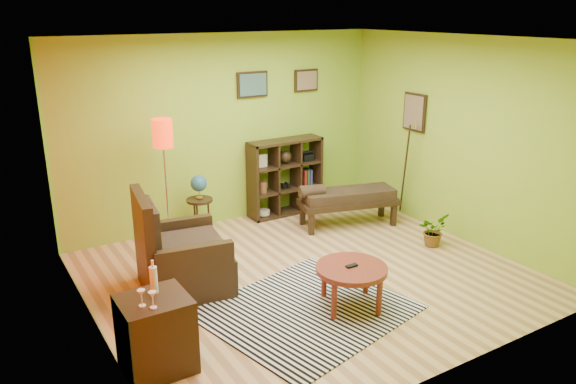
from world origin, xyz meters
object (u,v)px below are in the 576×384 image
coffee_table (351,272)px  potted_plant (433,233)px  armchair (179,260)px  bench (346,198)px  cube_shelf (286,177)px  side_cabinet (156,334)px  floor_lamp (163,146)px  globe_table (199,190)px

coffee_table → potted_plant: (1.99, 0.74, -0.24)m
armchair → potted_plant: armchair is taller
bench → cube_shelf: bearing=117.4°
armchair → bench: size_ratio=0.77×
coffee_table → side_cabinet: side_cabinet is taller
side_cabinet → potted_plant: 4.23m
side_cabinet → floor_lamp: 2.85m
cube_shelf → floor_lamp: bearing=-168.0°
coffee_table → floor_lamp: floor_lamp is taller
armchair → floor_lamp: (0.28, 1.08, 1.10)m
armchair → cube_shelf: cube_shelf is taller
armchair → bench: armchair is taller
bench → potted_plant: (0.57, -1.23, -0.26)m
cube_shelf → potted_plant: (1.05, -2.16, -0.43)m
coffee_table → side_cabinet: bearing=179.4°
side_cabinet → coffee_table: bearing=-0.6°
globe_table → armchair: bearing=-121.8°
floor_lamp → bench: size_ratio=1.16×
coffee_table → cube_shelf: bearing=72.0°
floor_lamp → globe_table: 1.00m
floor_lamp → potted_plant: 3.81m
armchair → side_cabinet: 1.54m
coffee_table → globe_table: globe_table is taller
coffee_table → armchair: size_ratio=0.65×
armchair → bench: (2.86, 0.60, 0.08)m
floor_lamp → bench: (2.58, -0.48, -1.02)m
floor_lamp → cube_shelf: (2.10, 0.45, -0.86)m
potted_plant → cube_shelf: bearing=115.9°
potted_plant → coffee_table: bearing=-159.6°
armchair → potted_plant: (3.42, -0.64, -0.19)m
floor_lamp → cube_shelf: size_ratio=1.50×
side_cabinet → bench: bearing=28.5°
coffee_table → armchair: (-1.44, 1.38, -0.05)m
globe_table → potted_plant: bearing=-37.7°
globe_table → potted_plant: (2.58, -2.00, -0.51)m
potted_plant → side_cabinet: bearing=-170.2°
armchair → side_cabinet: (-0.74, -1.35, -0.00)m
coffee_table → potted_plant: coffee_table is taller
coffee_table → bench: bearing=54.2°
floor_lamp → cube_shelf: bearing=12.0°
coffee_table → cube_shelf: cube_shelf is taller
armchair → bench: 2.92m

